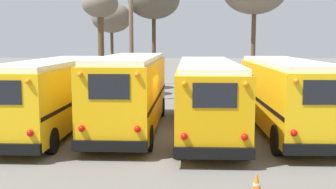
{
  "coord_description": "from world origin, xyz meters",
  "views": [
    {
      "loc": [
        0.57,
        -17.07,
        3.93
      ],
      "look_at": [
        0.0,
        1.01,
        1.62
      ],
      "focal_mm": 45.0,
      "sensor_mm": 36.0,
      "label": 1
    }
  ],
  "objects_px": {
    "school_bus_3": "(285,93)",
    "bare_tree_2": "(112,18)",
    "school_bus_0": "(55,92)",
    "bare_tree_3": "(154,0)",
    "utility_pole": "(131,29)",
    "school_bus_1": "(130,91)",
    "bare_tree_1": "(100,8)",
    "school_bus_2": "(207,94)",
    "traffic_cone": "(257,186)"
  },
  "relations": [
    {
      "from": "school_bus_1",
      "to": "traffic_cone",
      "type": "relative_size",
      "value": 14.53
    },
    {
      "from": "school_bus_0",
      "to": "school_bus_2",
      "type": "relative_size",
      "value": 0.99
    },
    {
      "from": "school_bus_3",
      "to": "utility_pole",
      "type": "bearing_deg",
      "value": 129.49
    },
    {
      "from": "school_bus_1",
      "to": "utility_pole",
      "type": "xyz_separation_m",
      "value": [
        -1.0,
        9.03,
        2.88
      ]
    },
    {
      "from": "bare_tree_3",
      "to": "school_bus_0",
      "type": "bearing_deg",
      "value": -101.71
    },
    {
      "from": "utility_pole",
      "to": "traffic_cone",
      "type": "relative_size",
      "value": 13.3
    },
    {
      "from": "school_bus_3",
      "to": "bare_tree_1",
      "type": "relative_size",
      "value": 1.37
    },
    {
      "from": "school_bus_1",
      "to": "bare_tree_2",
      "type": "height_order",
      "value": "bare_tree_2"
    },
    {
      "from": "utility_pole",
      "to": "bare_tree_3",
      "type": "height_order",
      "value": "utility_pole"
    },
    {
      "from": "bare_tree_2",
      "to": "bare_tree_3",
      "type": "relative_size",
      "value": 0.79
    },
    {
      "from": "bare_tree_1",
      "to": "school_bus_0",
      "type": "bearing_deg",
      "value": -89.84
    },
    {
      "from": "utility_pole",
      "to": "school_bus_3",
      "type": "bearing_deg",
      "value": -50.51
    },
    {
      "from": "school_bus_0",
      "to": "traffic_cone",
      "type": "height_order",
      "value": "school_bus_0"
    },
    {
      "from": "school_bus_1",
      "to": "school_bus_2",
      "type": "xyz_separation_m",
      "value": [
        3.33,
        -0.34,
        -0.09
      ]
    },
    {
      "from": "school_bus_1",
      "to": "bare_tree_1",
      "type": "xyz_separation_m",
      "value": [
        -3.36,
        11.09,
        4.38
      ]
    },
    {
      "from": "bare_tree_2",
      "to": "school_bus_2",
      "type": "bearing_deg",
      "value": -67.2
    },
    {
      "from": "school_bus_2",
      "to": "traffic_cone",
      "type": "xyz_separation_m",
      "value": [
        0.8,
        -7.68,
        -1.34
      ]
    },
    {
      "from": "school_bus_3",
      "to": "bare_tree_2",
      "type": "height_order",
      "value": "bare_tree_2"
    },
    {
      "from": "bare_tree_3",
      "to": "school_bus_2",
      "type": "bearing_deg",
      "value": -78.57
    },
    {
      "from": "bare_tree_1",
      "to": "bare_tree_2",
      "type": "xyz_separation_m",
      "value": [
        0.05,
        4.38,
        -0.43
      ]
    },
    {
      "from": "school_bus_1",
      "to": "bare_tree_1",
      "type": "distance_m",
      "value": 12.39
    },
    {
      "from": "school_bus_3",
      "to": "bare_tree_3",
      "type": "distance_m",
      "value": 18.48
    },
    {
      "from": "bare_tree_2",
      "to": "bare_tree_3",
      "type": "xyz_separation_m",
      "value": [
        3.32,
        0.63,
        1.46
      ]
    },
    {
      "from": "bare_tree_1",
      "to": "bare_tree_3",
      "type": "distance_m",
      "value": 6.12
    },
    {
      "from": "school_bus_0",
      "to": "school_bus_3",
      "type": "bearing_deg",
      "value": -1.53
    },
    {
      "from": "school_bus_2",
      "to": "school_bus_3",
      "type": "height_order",
      "value": "school_bus_3"
    },
    {
      "from": "school_bus_0",
      "to": "school_bus_2",
      "type": "bearing_deg",
      "value": -3.03
    },
    {
      "from": "school_bus_0",
      "to": "bare_tree_2",
      "type": "bearing_deg",
      "value": 89.95
    },
    {
      "from": "school_bus_3",
      "to": "bare_tree_3",
      "type": "relative_size",
      "value": 1.15
    },
    {
      "from": "school_bus_0",
      "to": "utility_pole",
      "type": "relative_size",
      "value": 1.2
    },
    {
      "from": "school_bus_3",
      "to": "bare_tree_3",
      "type": "height_order",
      "value": "bare_tree_3"
    },
    {
      "from": "school_bus_2",
      "to": "utility_pole",
      "type": "xyz_separation_m",
      "value": [
        -4.33,
        9.37,
        2.98
      ]
    },
    {
      "from": "school_bus_3",
      "to": "bare_tree_3",
      "type": "xyz_separation_m",
      "value": [
        -6.65,
        16.35,
        5.47
      ]
    },
    {
      "from": "school_bus_0",
      "to": "bare_tree_1",
      "type": "bearing_deg",
      "value": 90.16
    },
    {
      "from": "school_bus_0",
      "to": "bare_tree_1",
      "type": "relative_size",
      "value": 1.46
    },
    {
      "from": "bare_tree_3",
      "to": "traffic_cone",
      "type": "bearing_deg",
      "value": -80.3
    },
    {
      "from": "bare_tree_2",
      "to": "school_bus_1",
      "type": "bearing_deg",
      "value": -77.9
    },
    {
      "from": "utility_pole",
      "to": "bare_tree_3",
      "type": "relative_size",
      "value": 1.02
    },
    {
      "from": "school_bus_2",
      "to": "school_bus_1",
      "type": "bearing_deg",
      "value": 174.19
    },
    {
      "from": "school_bus_2",
      "to": "bare_tree_3",
      "type": "xyz_separation_m",
      "value": [
        -3.32,
        16.44,
        5.5
      ]
    },
    {
      "from": "utility_pole",
      "to": "bare_tree_2",
      "type": "xyz_separation_m",
      "value": [
        -2.32,
        6.43,
        1.06
      ]
    },
    {
      "from": "school_bus_3",
      "to": "school_bus_0",
      "type": "bearing_deg",
      "value": 178.47
    },
    {
      "from": "school_bus_0",
      "to": "bare_tree_3",
      "type": "bearing_deg",
      "value": 78.29
    },
    {
      "from": "bare_tree_1",
      "to": "bare_tree_2",
      "type": "relative_size",
      "value": 1.06
    },
    {
      "from": "utility_pole",
      "to": "school_bus_1",
      "type": "bearing_deg",
      "value": -83.7
    },
    {
      "from": "school_bus_3",
      "to": "bare_tree_1",
      "type": "bearing_deg",
      "value": 131.45
    },
    {
      "from": "bare_tree_2",
      "to": "traffic_cone",
      "type": "height_order",
      "value": "bare_tree_2"
    },
    {
      "from": "school_bus_1",
      "to": "traffic_cone",
      "type": "xyz_separation_m",
      "value": [
        4.13,
        -8.02,
        -1.43
      ]
    },
    {
      "from": "utility_pole",
      "to": "bare_tree_1",
      "type": "bearing_deg",
      "value": 138.98
    },
    {
      "from": "school_bus_3",
      "to": "bare_tree_1",
      "type": "height_order",
      "value": "bare_tree_1"
    }
  ]
}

